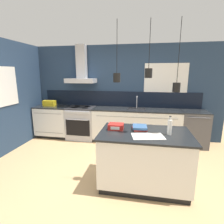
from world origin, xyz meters
name	(u,v)px	position (x,y,z in m)	size (l,w,h in m)	color
ground_plane	(104,173)	(0.00, 0.00, 0.00)	(16.00, 16.00, 0.00)	tan
wall_back	(117,91)	(-0.06, 2.00, 1.36)	(5.60, 2.33, 2.60)	navy
wall_left	(9,97)	(-2.43, 0.70, 1.30)	(0.08, 3.80, 2.60)	navy
counter_run_left	(54,121)	(-1.89, 1.69, 0.46)	(0.96, 0.64, 0.91)	black
counter_run_sink	(136,125)	(0.51, 1.69, 0.46)	(2.32, 0.64, 1.24)	black
oven_range	(82,123)	(-1.03, 1.69, 0.46)	(0.78, 0.66, 0.91)	#B5B5BA
dishwasher	(194,128)	(1.98, 1.69, 0.46)	(0.64, 0.65, 0.91)	#4C4C51
kitchen_island	(144,158)	(0.73, -0.18, 0.46)	(1.45, 0.93, 0.91)	black
bottle_on_island	(170,127)	(1.10, -0.21, 1.03)	(0.07, 0.07, 0.30)	silver
book_stack	(140,128)	(0.64, -0.04, 0.94)	(0.27, 0.30, 0.07)	#B2332D
red_supply_box	(116,126)	(0.24, -0.09, 0.96)	(0.25, 0.21, 0.09)	red
paper_pile	(148,136)	(0.77, -0.35, 0.91)	(0.52, 0.38, 0.01)	silver
yellow_toolbox	(49,103)	(-1.99, 1.69, 0.99)	(0.34, 0.18, 0.19)	gold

